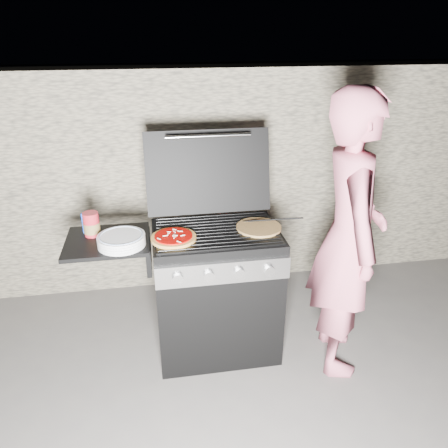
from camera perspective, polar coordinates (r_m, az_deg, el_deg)
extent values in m
plane|color=#4B4745|center=(3.25, -0.90, -15.48)|extent=(50.00, 50.00, 0.00)
cube|color=gray|center=(3.72, -3.47, 5.94)|extent=(8.00, 0.35, 1.80)
cylinder|color=tan|center=(2.78, 4.56, -0.43)|extent=(0.32, 0.32, 0.02)
cylinder|color=#A61D28|center=(2.79, -16.93, -0.01)|extent=(0.10, 0.10, 0.15)
cube|color=#0C39C2|center=(2.83, -17.33, 0.13)|extent=(0.07, 0.06, 0.13)
cylinder|color=silver|center=(2.64, -13.25, -2.09)|extent=(0.37, 0.37, 0.06)
imported|color=#B95A6D|center=(2.77, 15.93, -1.76)|extent=(0.56, 0.73, 1.81)
cylinder|color=black|center=(2.80, 6.31, 0.45)|extent=(0.36, 0.17, 0.08)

